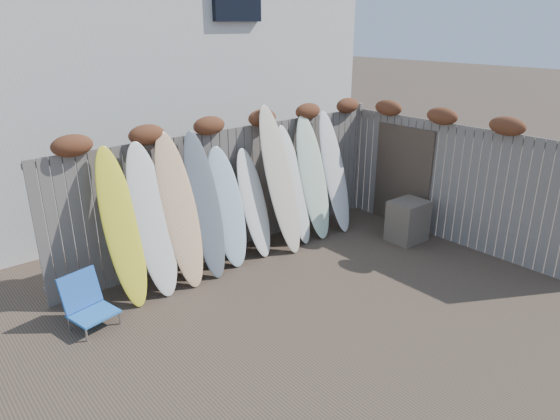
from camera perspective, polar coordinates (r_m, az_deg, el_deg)
ground at (r=6.84m, az=6.59°, el=-10.62°), size 80.00×80.00×0.00m
back_fence at (r=8.06m, az=-5.14°, el=3.61°), size 6.05×0.28×2.24m
right_fence at (r=8.77m, az=19.38°, el=3.63°), size 0.28×4.40×2.24m
house at (r=11.51m, az=-16.03°, el=18.23°), size 8.50×5.50×6.33m
beach_chair at (r=6.67m, az=-21.21°, el=-9.77°), size 0.60×0.63×0.67m
wooden_crate at (r=8.80m, az=14.38°, el=-1.22°), size 0.62×0.52×0.71m
lattice_panel at (r=9.37m, az=13.81°, el=3.78°), size 0.09×1.22×1.82m
surfboard_0 at (r=6.79m, az=-17.64°, el=-1.94°), size 0.48×0.74×2.07m
surfboard_1 at (r=6.94m, az=-14.39°, el=-1.13°), size 0.55×0.74×2.07m
surfboard_2 at (r=7.10m, az=-11.42°, el=-0.07°), size 0.54×0.76×2.14m
surfboard_3 at (r=7.30m, az=-8.62°, el=0.52°), size 0.53×0.77×2.10m
surfboard_4 at (r=7.61m, az=-6.07°, el=0.32°), size 0.59×0.68×1.81m
surfboard_5 at (r=7.89m, az=-3.01°, el=0.78°), size 0.51×0.65×1.71m
surfboard_6 at (r=8.00m, az=0.01°, el=3.44°), size 0.60×0.85×2.33m
surfboard_7 at (r=8.35m, az=1.59°, el=2.85°), size 0.53×0.73×1.96m
surfboard_8 at (r=8.60m, az=3.79°, el=3.75°), size 0.59×0.78×2.08m
surfboard_9 at (r=8.91m, az=6.24°, el=4.33°), size 0.48×0.74×2.10m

